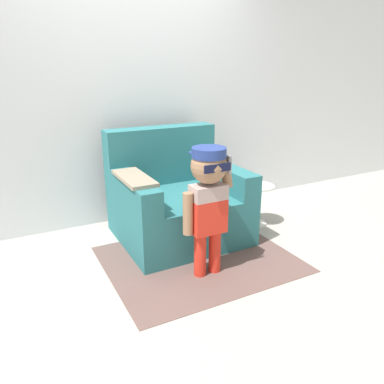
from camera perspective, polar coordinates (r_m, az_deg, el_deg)
The scene contains 6 objects.
ground_plane at distance 3.42m, azimuth -2.99°, elevation -8.41°, with size 10.00×10.00×0.00m, color #ADA89E.
wall_back at distance 3.87m, azimuth -9.00°, elevation 14.71°, with size 10.00×0.05×2.60m.
armchair at distance 3.54m, azimuth -2.47°, elevation -1.30°, with size 1.12×1.02×0.99m.
person_child at distance 2.75m, azimuth 2.46°, elevation -0.08°, with size 0.41×0.31×1.01m.
side_table at distance 3.84m, azimuth 9.93°, elevation -1.33°, with size 0.32×0.32×0.42m.
rug at distance 3.22m, azimuth 1.07°, elevation -10.14°, with size 1.52×1.26×0.01m.
Camera 1 is at (-1.25, -2.77, 1.56)m, focal length 35.00 mm.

